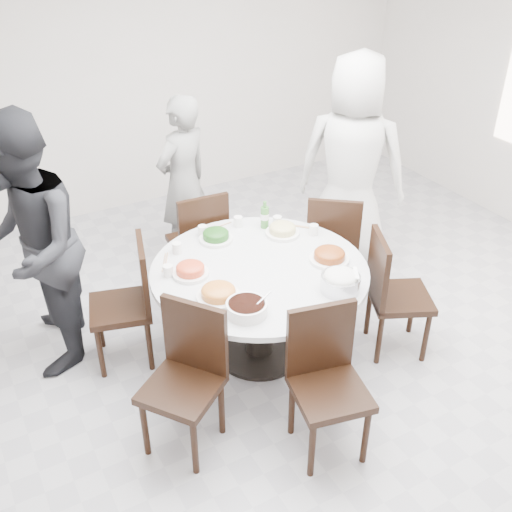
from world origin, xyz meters
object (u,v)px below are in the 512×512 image
chair_n (197,240)px  chair_s (330,390)px  diner_middle (183,183)px  soup_bowl (247,308)px  chair_ne (333,242)px  dining_table (259,312)px  chair_nw (120,305)px  diner_right (352,165)px  chair_se (401,295)px  rice_bowl (340,283)px  diner_left (30,249)px  beverage_bottle (265,215)px  chair_sw (181,386)px

chair_n → chair_s: size_ratio=1.00×
diner_middle → soup_bowl: diner_middle is taller
chair_ne → dining_table: bearing=62.2°
chair_nw → diner_right: 2.28m
chair_se → rice_bowl: bearing=120.0°
diner_left → beverage_bottle: (1.67, -0.22, -0.07)m
chair_n → dining_table: bearing=95.3°
chair_ne → beverage_bottle: beverage_bottle is taller
chair_s → diner_left: (-1.29, 1.68, 0.45)m
diner_right → dining_table: bearing=74.1°
chair_n → diner_middle: bearing=-99.0°
chair_ne → chair_s: size_ratio=1.00×
beverage_bottle → soup_bowl: bearing=-125.4°
soup_bowl → rice_bowl: bearing=-6.4°
rice_bowl → soup_bowl: size_ratio=1.01×
chair_nw → diner_left: size_ratio=0.51×
chair_nw → soup_bowl: chair_nw is taller
chair_s → chair_se: 1.13m
chair_ne → beverage_bottle: size_ratio=4.34×
chair_se → diner_middle: 2.12m
chair_nw → diner_left: 0.71m
soup_bowl → beverage_bottle: beverage_bottle is taller
chair_se → beverage_bottle: (-0.61, 0.92, 0.38)m
beverage_bottle → rice_bowl: bearing=-89.7°
chair_nw → diner_right: diner_right is taller
dining_table → diner_right: 1.63m
chair_n → beverage_bottle: 0.73m
chair_sw → rice_bowl: size_ratio=3.70×
dining_table → soup_bowl: (-0.32, -0.41, 0.41)m
chair_n → rice_bowl: size_ratio=3.70×
chair_sw → chair_n: bearing=116.2°
soup_bowl → chair_sw: bearing=-167.4°
soup_bowl → beverage_bottle: size_ratio=1.17×
chair_sw → chair_se: same height
chair_nw → diner_middle: (0.95, 1.05, 0.30)m
chair_sw → diner_left: (-0.54, 1.23, 0.45)m
chair_s → diner_middle: size_ratio=0.61×
chair_sw → diner_middle: (0.89, 2.00, 0.30)m
chair_nw → chair_sw: bearing=19.2°
chair_ne → chair_nw: bearing=37.6°
beverage_bottle → chair_ne: bearing=-5.7°
chair_ne → diner_middle: 1.40m
diner_right → soup_bowl: bearing=79.8°
dining_table → chair_se: size_ratio=1.58×
chair_ne → diner_right: (0.39, 0.33, 0.48)m
diner_middle → diner_left: diner_left is taller
diner_left → beverage_bottle: bearing=96.6°
rice_bowl → diner_right: bearing=51.0°
diner_right → diner_left: bearing=45.5°
chair_n → chair_nw: (-0.85, -0.57, 0.00)m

